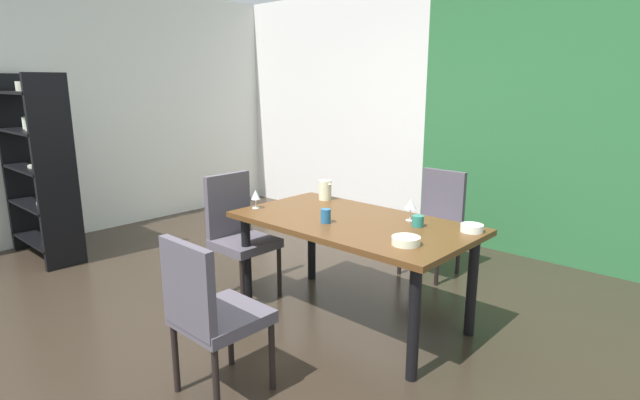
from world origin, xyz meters
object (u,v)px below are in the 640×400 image
Objects in this scene: wine_glass_east at (411,205)px; pitcher_south at (325,190)px; serving_bowl_rear at (472,228)px; cup_right at (326,216)px; display_shelf at (38,167)px; chair_head_near at (209,310)px; serving_bowl_front at (406,241)px; cup_left at (418,221)px; wine_glass_north at (256,195)px; chair_head_far at (435,216)px; chair_left_near at (238,230)px; dining_table at (353,232)px.

pitcher_south is (-0.87, 0.07, -0.03)m from wine_glass_east.
cup_right reaches higher than serving_bowl_rear.
display_shelf is 3.11m from cup_right.
chair_head_near is at bearing -114.76° from serving_bowl_rear.
chair_head_near is 5.64× the size of pitcher_south.
serving_bowl_front is 0.67m from cup_right.
cup_left is at bearing -9.31° from pitcher_south.
wine_glass_north is at bearing 18.00° from display_shelf.
chair_head_far is 1.69m from wine_glass_north.
dining_table is at bearing 105.47° from chair_left_near.
cup_right is (-0.40, -0.45, -0.07)m from wine_glass_east.
wine_glass_east is at bearing -4.63° from pitcher_south.
chair_head_far is 5.69× the size of pitcher_south.
chair_head_near is 9.39× the size of cup_right.
chair_left_near reaches higher than cup_right.
wine_glass_north is at bearing 64.22° from chair_head_far.
dining_table is at bearing 17.53° from wine_glass_north.
pitcher_south is at bearing 110.57° from chair_head_near.
display_shelf is at bearing -161.21° from serving_bowl_rear.
cup_right is 0.70m from pitcher_south.
wine_glass_east is 0.90× the size of serving_bowl_front.
serving_bowl_front is at bearing 62.14° from chair_head_near.
serving_bowl_rear is at bearing 5.63° from wine_glass_east.
pitcher_south reaches higher than serving_bowl_rear.
cup_right reaches higher than serving_bowl_front.
chair_left_near reaches higher than chair_head_far.
display_shelf is 10.92× the size of pitcher_south.
cup_left reaches higher than serving_bowl_rear.
chair_head_far is at bearing 130.13° from serving_bowl_rear.
serving_bowl_front is at bearing -25.47° from pitcher_south.
display_shelf reaches higher than cup_left.
chair_left_near is 5.74× the size of serving_bowl_front.
wine_glass_east is 1.06× the size of serving_bowl_rear.
display_shelf is at bearing -162.12° from dining_table.
wine_glass_east is at bearing 119.98° from serving_bowl_front.
cup_left is (-0.32, -0.14, 0.01)m from serving_bowl_rear.
dining_table is at bearing 62.15° from cup_right.
serving_bowl_rear is 0.97m from cup_right.
dining_table is 0.95× the size of display_shelf.
chair_left_near is 6.77× the size of serving_bowl_rear.
pitcher_south reaches higher than dining_table.
serving_bowl_front is 2.18× the size of cup_left.
display_shelf reaches higher than cup_right.
chair_head_far is 1.46m from cup_right.
dining_table is 0.68m from pitcher_south.
cup_right is (-0.10, -0.18, 0.14)m from dining_table.
chair_head_near reaches higher than serving_bowl_rear.
display_shelf reaches higher than chair_head_near.
chair_head_far is 1.01× the size of chair_head_near.
wine_glass_north is 0.88× the size of pitcher_south.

